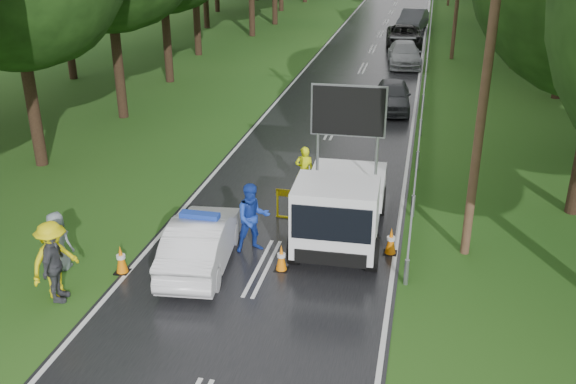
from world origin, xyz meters
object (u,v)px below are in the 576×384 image
(civilian, at_px, (253,218))
(queue_car_third, at_px, (404,36))
(police_sedan, at_px, (201,242))
(queue_car_second, at_px, (404,54))
(barrier, at_px, (313,200))
(work_truck, at_px, (340,205))
(officer, at_px, (304,171))
(queue_car_first, at_px, (392,95))
(queue_car_fourth, at_px, (413,20))

(civilian, bearing_deg, queue_car_third, 55.87)
(police_sedan, height_order, queue_car_second, police_sedan)
(police_sedan, relative_size, queue_car_second, 0.91)
(barrier, relative_size, queue_car_third, 0.45)
(work_truck, xyz_separation_m, officer, (-1.60, 2.97, -0.28))
(barrier, xyz_separation_m, queue_car_first, (1.48, 12.60, -0.03))
(queue_car_third, bearing_deg, police_sedan, -101.04)
(queue_car_first, relative_size, queue_car_third, 0.79)
(work_truck, relative_size, queue_car_fourth, 1.06)
(barrier, bearing_deg, queue_car_fourth, 90.42)
(work_truck, bearing_deg, police_sedan, -149.22)
(police_sedan, distance_m, barrier, 3.97)
(officer, bearing_deg, civilian, 75.99)
(work_truck, bearing_deg, queue_car_second, 86.90)
(work_truck, relative_size, civilian, 2.67)
(work_truck, bearing_deg, officer, 116.63)
(police_sedan, relative_size, work_truck, 0.82)
(work_truck, distance_m, officer, 3.38)
(officer, bearing_deg, queue_car_fourth, -98.69)
(police_sedan, relative_size, queue_car_third, 0.84)
(officer, bearing_deg, queue_car_first, -106.25)
(officer, xyz_separation_m, queue_car_third, (1.84, 26.53, -0.13))
(barrier, distance_m, queue_car_fourth, 35.23)
(officer, bearing_deg, work_truck, 113.36)
(queue_car_fourth, bearing_deg, barrier, -84.55)
(queue_car_first, bearing_deg, barrier, -100.45)
(queue_car_first, xyz_separation_m, queue_car_second, (0.05, 9.86, -0.01))
(civilian, height_order, queue_car_first, civilian)
(police_sedan, bearing_deg, queue_car_second, -104.99)
(barrier, bearing_deg, queue_car_third, 90.51)
(queue_car_first, relative_size, queue_car_second, 0.86)
(police_sedan, distance_m, queue_car_third, 31.83)
(queue_car_first, height_order, queue_car_second, queue_car_first)
(queue_car_third, bearing_deg, queue_car_first, -93.52)
(police_sedan, height_order, civilian, civilian)
(barrier, height_order, officer, officer)
(work_truck, relative_size, officer, 3.12)
(officer, distance_m, queue_car_first, 10.88)
(queue_car_third, distance_m, queue_car_fourth, 6.74)
(work_truck, height_order, officer, work_truck)
(police_sedan, height_order, officer, officer)
(officer, distance_m, queue_car_third, 26.59)
(work_truck, xyz_separation_m, queue_car_first, (0.54, 13.63, -0.43))
(work_truck, relative_size, barrier, 2.27)
(barrier, bearing_deg, officer, 111.55)
(queue_car_first, distance_m, queue_car_fourth, 22.60)
(officer, height_order, queue_car_fourth, officer)
(police_sedan, height_order, barrier, police_sedan)
(barrier, relative_size, queue_car_second, 0.49)
(police_sedan, relative_size, barrier, 1.85)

